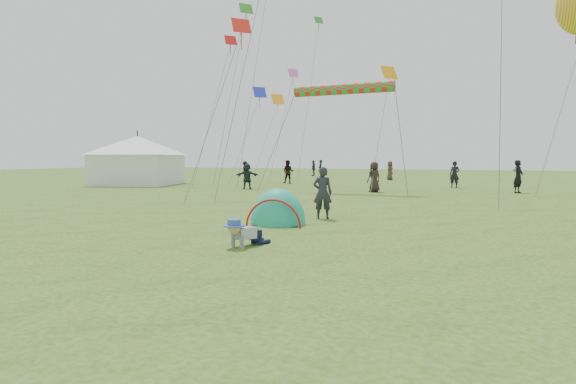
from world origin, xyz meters
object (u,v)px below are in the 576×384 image
at_px(crawling_toddler, 243,232).
at_px(popup_tent, 278,224).
at_px(standing_adult, 323,193).
at_px(event_marquee, 138,159).

height_order(crawling_toddler, popup_tent, popup_tent).
bearing_deg(standing_adult, popup_tent, 48.72).
bearing_deg(popup_tent, event_marquee, 130.35).
distance_m(crawling_toddler, popup_tent, 3.34).
xyz_separation_m(crawling_toddler, standing_adult, (0.17, 4.89, 0.50)).
xyz_separation_m(popup_tent, event_marquee, (-17.19, 13.93, 1.87)).
xyz_separation_m(standing_adult, event_marquee, (-17.99, 12.30, 1.06)).
height_order(popup_tent, standing_adult, standing_adult).
bearing_deg(popup_tent, crawling_toddler, -89.69).
xyz_separation_m(popup_tent, standing_adult, (0.80, 1.63, 0.81)).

